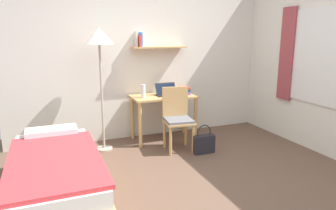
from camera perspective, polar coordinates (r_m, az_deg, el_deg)
ground_plane at (r=3.58m, az=6.90°, el=-14.80°), size 5.28×5.28×0.00m
wall_back at (r=5.05m, az=-3.85°, el=8.84°), size 4.40×0.27×2.60m
bed at (r=3.46m, az=-19.92°, el=-12.11°), size 0.87×1.86×0.54m
desk at (r=4.90m, az=-0.81°, el=0.17°), size 1.00×0.54×0.72m
desk_chair at (r=4.49m, az=1.74°, el=-2.13°), size 0.45×0.45×0.91m
standing_lamp at (r=4.41m, az=-12.52°, el=11.07°), size 0.40×0.40×1.74m
laptop at (r=4.90m, az=-0.30°, el=2.40°), size 0.34×0.21×0.19m
water_bottle at (r=4.69m, az=-4.56°, el=2.55°), size 0.07×0.07×0.20m
book_stack at (r=5.00m, az=2.91°, el=2.72°), size 0.19×0.26×0.12m
handbag at (r=4.46m, az=6.58°, el=-7.02°), size 0.31×0.12×0.42m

